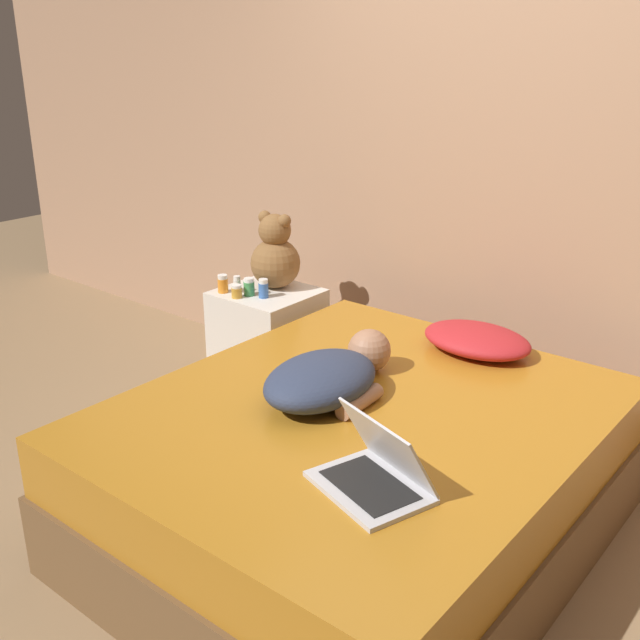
{
  "coord_description": "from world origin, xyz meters",
  "views": [
    {
      "loc": [
        1.41,
        -1.96,
        1.8
      ],
      "look_at": [
        -0.37,
        0.23,
        0.73
      ],
      "focal_mm": 42.0,
      "sensor_mm": 36.0,
      "label": 1
    }
  ],
  "objects": [
    {
      "name": "ground_plane",
      "position": [
        0.0,
        0.0,
        0.0
      ],
      "size": [
        12.0,
        12.0,
        0.0
      ],
      "primitive_type": "plane",
      "color": "#937551"
    },
    {
      "name": "wall_back",
      "position": [
        0.0,
        1.2,
        1.3
      ],
      "size": [
        8.0,
        0.06,
        2.6
      ],
      "color": "tan",
      "rests_on": "ground_plane"
    },
    {
      "name": "bed",
      "position": [
        0.0,
        0.0,
        0.27
      ],
      "size": [
        1.56,
        1.84,
        0.55
      ],
      "color": "brown",
      "rests_on": "ground_plane"
    },
    {
      "name": "nightstand",
      "position": [
        -1.07,
        0.66,
        0.3
      ],
      "size": [
        0.46,
        0.45,
        0.6
      ],
      "color": "silver",
      "rests_on": "ground_plane"
    },
    {
      "name": "pillow",
      "position": [
        0.08,
        0.72,
        0.61
      ],
      "size": [
        0.47,
        0.33,
        0.11
      ],
      "color": "red",
      "rests_on": "bed"
    },
    {
      "name": "person_lying",
      "position": [
        -0.15,
        0.01,
        0.63
      ],
      "size": [
        0.38,
        0.67,
        0.17
      ],
      "rotation": [
        0.0,
        0.0,
        0.04
      ],
      "color": "#2D3851",
      "rests_on": "bed"
    },
    {
      "name": "laptop",
      "position": [
        0.34,
        -0.38,
        0.6
      ],
      "size": [
        0.4,
        0.34,
        0.23
      ],
      "rotation": [
        0.0,
        0.0,
        -0.31
      ],
      "color": "silver",
      "rests_on": "bed"
    },
    {
      "name": "teddy_bear",
      "position": [
        -1.08,
        0.74,
        0.77
      ],
      "size": [
        0.25,
        0.25,
        0.39
      ],
      "color": "brown",
      "rests_on": "nightstand"
    },
    {
      "name": "bottle_amber",
      "position": [
        -1.12,
        0.49,
        0.63
      ],
      "size": [
        0.05,
        0.05,
        0.07
      ],
      "color": "gold",
      "rests_on": "nightstand"
    },
    {
      "name": "bottle_blue",
      "position": [
        -1.02,
        0.58,
        0.64
      ],
      "size": [
        0.05,
        0.05,
        0.09
      ],
      "color": "#3866B2",
      "rests_on": "nightstand"
    },
    {
      "name": "bottle_orange",
      "position": [
        -1.23,
        0.5,
        0.64
      ],
      "size": [
        0.05,
        0.05,
        0.09
      ],
      "color": "orange",
      "rests_on": "nightstand"
    },
    {
      "name": "bottle_green",
      "position": [
        -1.09,
        0.56,
        0.64
      ],
      "size": [
        0.05,
        0.05,
        0.09
      ],
      "color": "#3D8E4C",
      "rests_on": "nightstand"
    },
    {
      "name": "bottle_white",
      "position": [
        -1.17,
        0.55,
        0.64
      ],
      "size": [
        0.04,
        0.04,
        0.09
      ],
      "color": "white",
      "rests_on": "nightstand"
    }
  ]
}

